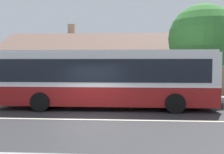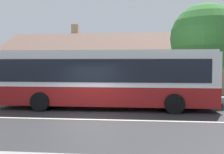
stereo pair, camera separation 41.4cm
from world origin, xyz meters
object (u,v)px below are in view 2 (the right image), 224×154
Objects in this scene: transit_bus at (105,77)px; street_tree_primary at (206,40)px; bench_down_street at (45,92)px; bus_stop_sign at (211,77)px.

transit_bus is 1.79× the size of street_tree_primary.
bench_down_street is (-4.41, 2.61, -1.15)m from transit_bus.
street_tree_primary is (6.55, 4.11, 2.40)m from transit_bus.
bus_stop_sign is (6.33, 2.09, -0.07)m from transit_bus.
bench_down_street is 0.65× the size of bus_stop_sign.
transit_bus reaches higher than bus_stop_sign.
transit_bus is 8.09m from street_tree_primary.
bench_down_street is at bearing -172.22° from street_tree_primary.
bench_down_street is at bearing 149.36° from transit_bus.
bench_down_street is 0.24× the size of street_tree_primary.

